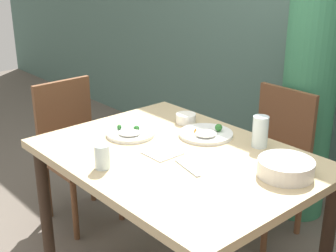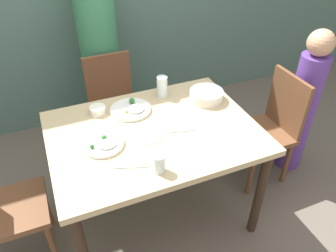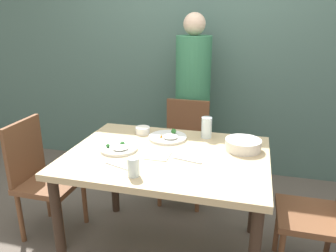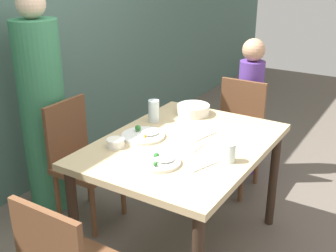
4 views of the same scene
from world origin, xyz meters
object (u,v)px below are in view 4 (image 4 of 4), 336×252
(chair_adult_spot, at_px, (81,158))
(bowl_curry, at_px, (193,109))
(person_child, at_px, (249,110))
(chair_child_spot, at_px, (236,132))
(glass_water_tall, at_px, (154,111))
(person_adult, at_px, (43,113))
(plate_rice_adult, at_px, (144,135))

(chair_adult_spot, distance_m, bowl_curry, 0.86)
(person_child, relative_size, bowl_curry, 5.19)
(chair_child_spot, height_order, glass_water_tall, glass_water_tall)
(chair_adult_spot, height_order, bowl_curry, chair_adult_spot)
(person_child, height_order, bowl_curry, person_child)
(bowl_curry, bearing_deg, glass_water_tall, 148.30)
(bowl_curry, bearing_deg, person_adult, 118.28)
(person_adult, height_order, person_child, person_adult)
(chair_adult_spot, relative_size, plate_rice_adult, 3.28)
(plate_rice_adult, bearing_deg, chair_child_spot, -10.48)
(person_adult, bearing_deg, person_child, -39.66)
(glass_water_tall, bearing_deg, chair_child_spot, -20.27)
(chair_adult_spot, bearing_deg, person_child, -29.78)
(person_child, height_order, glass_water_tall, person_child)
(bowl_curry, bearing_deg, chair_adult_spot, 129.60)
(person_adult, distance_m, bowl_curry, 1.08)
(person_adult, xyz_separation_m, bowl_curry, (0.51, -0.95, 0.05))
(chair_child_spot, relative_size, plate_rice_adult, 3.28)
(chair_adult_spot, height_order, plate_rice_adult, chair_adult_spot)
(chair_adult_spot, height_order, person_adult, person_adult)
(person_adult, bearing_deg, chair_adult_spot, -90.00)
(person_child, xyz_separation_m, bowl_curry, (-0.78, 0.12, 0.22))
(chair_child_spot, height_order, person_adult, person_adult)
(plate_rice_adult, bearing_deg, person_child, -8.29)
(chair_adult_spot, xyz_separation_m, glass_water_tall, (0.25, -0.46, 0.36))
(chair_adult_spot, distance_m, person_adult, 0.43)
(person_adult, xyz_separation_m, glass_water_tall, (0.25, -0.79, 0.09))
(bowl_curry, height_order, plate_rice_adult, bowl_curry)
(person_adult, xyz_separation_m, person_child, (1.29, -1.07, -0.17))
(chair_adult_spot, distance_m, glass_water_tall, 0.63)
(chair_child_spot, distance_m, person_adult, 1.50)
(plate_rice_adult, bearing_deg, person_adult, 89.84)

